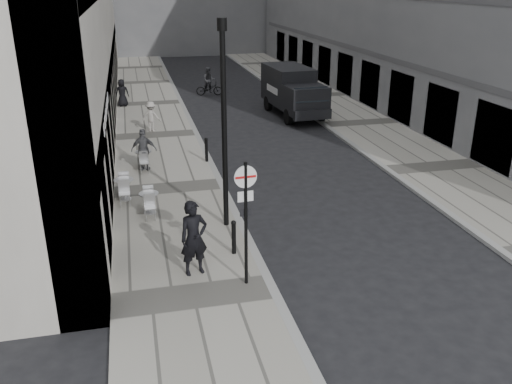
% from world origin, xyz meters
% --- Properties ---
extents(ground, '(120.00, 120.00, 0.00)m').
position_xyz_m(ground, '(0.00, 0.00, 0.00)').
color(ground, black).
rests_on(ground, ground).
extents(sidewalk, '(4.00, 60.00, 0.12)m').
position_xyz_m(sidewalk, '(-2.00, 18.00, 0.06)').
color(sidewalk, '#A09B90').
rests_on(sidewalk, ground).
extents(far_sidewalk, '(4.00, 60.00, 0.12)m').
position_xyz_m(far_sidewalk, '(9.00, 18.00, 0.06)').
color(far_sidewalk, '#A09B90').
rests_on(far_sidewalk, ground).
extents(walking_man, '(0.84, 0.66, 2.05)m').
position_xyz_m(walking_man, '(-1.82, 3.82, 1.14)').
color(walking_man, black).
rests_on(walking_man, sidewalk).
extents(sign_post, '(0.57, 0.11, 3.29)m').
position_xyz_m(sign_post, '(-0.60, 3.00, 2.23)').
color(sign_post, black).
rests_on(sign_post, sidewalk).
extents(lamppost, '(0.28, 0.28, 6.31)m').
position_xyz_m(lamppost, '(-0.47, 6.64, 3.63)').
color(lamppost, black).
rests_on(lamppost, sidewalk).
extents(bollard_near, '(0.13, 0.13, 0.95)m').
position_xyz_m(bollard_near, '(-0.60, 4.67, 0.60)').
color(bollard_near, black).
rests_on(bollard_near, sidewalk).
extents(bollard_far, '(0.13, 0.13, 0.98)m').
position_xyz_m(bollard_far, '(-0.15, 13.17, 0.61)').
color(bollard_far, black).
rests_on(bollard_far, sidewalk).
extents(panel_van, '(2.48, 5.88, 2.71)m').
position_xyz_m(panel_van, '(5.99, 20.92, 1.53)').
color(panel_van, black).
rests_on(panel_van, ground).
extents(cyclist, '(1.83, 0.85, 1.90)m').
position_xyz_m(cyclist, '(2.15, 27.77, 0.74)').
color(cyclist, black).
rests_on(cyclist, ground).
extents(pedestrian_a, '(1.08, 0.59, 1.74)m').
position_xyz_m(pedestrian_a, '(-2.77, 12.57, 0.99)').
color(pedestrian_a, '#57575C').
rests_on(pedestrian_a, sidewalk).
extents(pedestrian_b, '(1.13, 0.89, 1.54)m').
position_xyz_m(pedestrian_b, '(-2.17, 18.72, 0.89)').
color(pedestrian_b, '#B3ACA5').
rests_on(pedestrian_b, sidewalk).
extents(pedestrian_c, '(0.83, 0.56, 1.65)m').
position_xyz_m(pedestrian_c, '(-3.60, 25.08, 0.95)').
color(pedestrian_c, black).
rests_on(pedestrian_c, sidewalk).
extents(cafe_table_near, '(0.67, 1.52, 0.87)m').
position_xyz_m(cafe_table_near, '(-2.80, 12.82, 0.56)').
color(cafe_table_near, '#A3A3A5').
rests_on(cafe_table_near, sidewalk).
extents(cafe_table_mid, '(0.65, 1.47, 0.84)m').
position_xyz_m(cafe_table_mid, '(-2.80, 8.12, 0.54)').
color(cafe_table_mid, '#B8B9BB').
rests_on(cafe_table_mid, sidewalk).
extents(cafe_table_far, '(0.69, 1.56, 0.89)m').
position_xyz_m(cafe_table_far, '(-3.60, 9.54, 0.57)').
color(cafe_table_far, silver).
rests_on(cafe_table_far, sidewalk).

